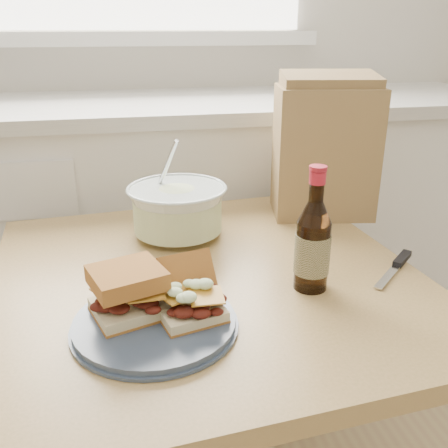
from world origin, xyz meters
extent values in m
cube|color=white|center=(0.00, 1.70, 0.45)|extent=(2.40, 0.60, 0.90)
cube|color=silver|center=(0.00, 1.70, 0.92)|extent=(2.50, 0.64, 0.04)
cube|color=tan|center=(0.05, 0.91, 0.68)|extent=(0.90, 0.90, 0.04)
cube|color=tan|center=(-0.35, 1.26, 0.33)|extent=(0.06, 0.06, 0.66)
cube|color=tan|center=(0.40, 1.31, 0.33)|extent=(0.06, 0.06, 0.66)
cylinder|color=#3A485E|center=(-0.07, 0.74, 0.71)|extent=(0.27, 0.27, 0.02)
cube|color=beige|center=(-0.10, 0.77, 0.73)|extent=(0.14, 0.13, 0.02)
cube|color=orange|center=(-0.10, 0.77, 0.76)|extent=(0.08, 0.08, 0.00)
cube|color=#AC772D|center=(-0.10, 0.77, 0.79)|extent=(0.14, 0.13, 0.03)
cube|color=beige|center=(-0.01, 0.74, 0.73)|extent=(0.12, 0.11, 0.02)
cube|color=orange|center=(-0.01, 0.74, 0.76)|extent=(0.07, 0.07, 0.00)
cube|color=#AC772D|center=(0.00, 0.80, 0.76)|extent=(0.11, 0.09, 0.09)
cone|color=silver|center=(0.02, 1.12, 0.76)|extent=(0.22, 0.22, 0.12)
cylinder|color=#E8ECCE|center=(0.02, 1.12, 0.75)|extent=(0.21, 0.21, 0.08)
torus|color=silver|center=(0.02, 1.12, 0.82)|extent=(0.23, 0.23, 0.01)
cylinder|color=silver|center=(0.00, 1.16, 0.85)|extent=(0.06, 0.08, 0.15)
cylinder|color=black|center=(0.24, 0.82, 0.77)|extent=(0.06, 0.06, 0.13)
cone|color=black|center=(0.24, 0.82, 0.85)|extent=(0.06, 0.06, 0.04)
cylinder|color=black|center=(0.24, 0.82, 0.90)|extent=(0.03, 0.03, 0.06)
cylinder|color=red|center=(0.24, 0.82, 0.92)|extent=(0.03, 0.03, 0.02)
cylinder|color=#AF2032|center=(0.24, 0.82, 0.94)|extent=(0.03, 0.03, 0.01)
cylinder|color=#31381C|center=(0.24, 0.82, 0.77)|extent=(0.07, 0.07, 0.08)
cube|color=silver|center=(0.41, 0.82, 0.70)|extent=(0.11, 0.10, 0.00)
cube|color=black|center=(0.47, 0.88, 0.71)|extent=(0.07, 0.06, 0.01)
cube|color=#9C7C4B|center=(0.41, 1.20, 0.86)|extent=(0.28, 0.21, 0.33)
camera|label=1|loc=(-0.10, 0.03, 1.17)|focal=40.00mm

